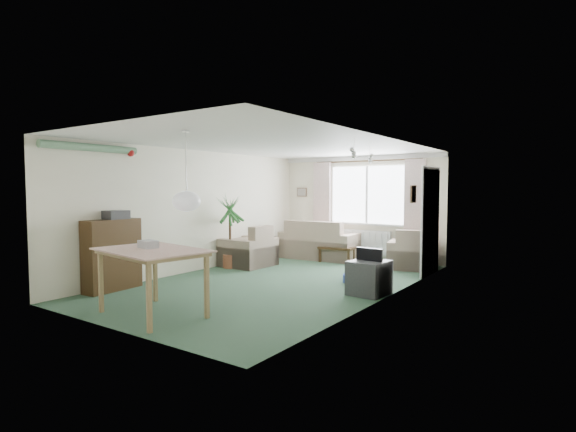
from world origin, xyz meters
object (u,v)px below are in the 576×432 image
Objects in this scene: sofa at (320,239)px; armchair_left at (248,246)px; coffee_table at (337,254)px; bookshelf at (112,255)px; armchair_corner at (412,249)px; dining_table at (153,283)px; tv_cube at (369,278)px; houseplant at (230,232)px; pet_bed at (362,279)px.

sofa reaches higher than armchair_left.
bookshelf is (-1.66, -4.51, 0.40)m from coffee_table.
bookshelf is at bearing 41.95° from armchair_corner.
tv_cube is (1.83, 2.66, -0.16)m from dining_table.
coffee_table is at bearing 65.73° from bookshelf.
dining_table is (0.05, -5.07, 0.25)m from coffee_table.
coffee_table is 0.51× the size of houseplant.
bookshelf is (-0.34, -3.01, 0.14)m from armchair_left.
dining_table is at bearing 93.55° from sofa.
armchair_corner is 0.68× the size of dining_table.
dining_table is 2.33× the size of tv_cube.
armchair_left reaches higher than pet_bed.
coffee_table is (-1.65, -0.19, -0.24)m from armchair_corner.
sofa is at bearing 135.77° from pet_bed.
pet_bed is (1.99, -1.94, -0.38)m from sofa.
bookshelf is at bearing -137.09° from pet_bed.
tv_cube is (2.47, -2.69, -0.19)m from sofa.
tv_cube is (1.88, -2.42, 0.09)m from coffee_table.
dining_table is at bearing -119.87° from tv_cube.
armchair_corner is at bearing 6.59° from coffee_table.
armchair_left reaches higher than coffee_table.
houseplant reaches higher than dining_table.
dining_table is 3.69m from pet_bed.
armchair_corner is 0.60× the size of houseplant.
houseplant is 3.43m from tv_cube.
coffee_table is 0.57× the size of dining_table.
houseplant is 2.96m from pet_bed.
pet_bed is at bearing 87.80° from armchair_left.
armchair_corner is 1.37× the size of pet_bed.
dining_table is 3.23m from tv_cube.
pet_bed is at bearing 68.38° from dining_table.
dining_table reaches higher than coffee_table.
armchair_left reaches higher than armchair_corner.
tv_cube is at bearing 82.08° from armchair_corner.
tv_cube is (3.20, -0.92, -0.17)m from armchair_left.
houseplant is (-1.47, -1.90, 0.58)m from coffee_table.
armchair_left is 1.26× the size of coffee_table.
bookshelf is 4.21m from pet_bed.
bookshelf is at bearing -94.16° from houseplant.
coffee_table is (0.59, -0.28, -0.28)m from sofa.
armchair_corner is at bearing 73.04° from dining_table.
houseplant reaches higher than armchair_corner.
tv_cube is (3.35, -0.52, -0.49)m from houseplant.
bookshelf is at bearing -5.23° from armchair_left.
armchair_left is (-2.98, -1.69, 0.02)m from armchair_corner.
armchair_left is 3.33m from tv_cube.
sofa reaches higher than pet_bed.
sofa is 2.80m from pet_bed.
bookshelf is 4.12m from tv_cube.
sofa is 2.70× the size of pet_bed.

